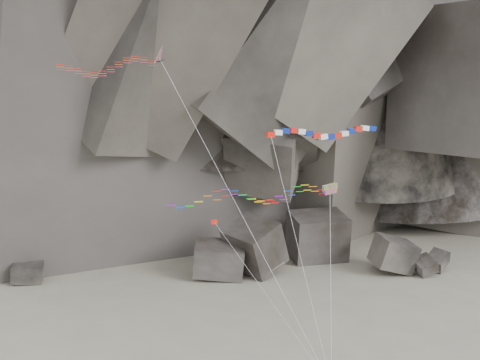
{
  "coord_description": "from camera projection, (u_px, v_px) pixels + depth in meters",
  "views": [
    {
      "loc": [
        -7.07,
        -49.78,
        28.14
      ],
      "look_at": [
        -0.9,
        6.0,
        18.29
      ],
      "focal_mm": 45.0,
      "sensor_mm": 36.0,
      "label": 1
    }
  ],
  "objects": [
    {
      "name": "headland",
      "position": [
        208.0,
        2.0,
        115.63
      ],
      "size": [
        110.0,
        70.0,
        84.0
      ],
      "primitive_type": null,
      "color": "#595249",
      "rests_on": "ground"
    },
    {
      "name": "boulder_field",
      "position": [
        246.0,
        253.0,
        87.28
      ],
      "size": [
        75.03,
        15.19,
        8.49
      ],
      "color": "#47423F",
      "rests_on": "ground"
    },
    {
      "name": "pennant_kite",
      "position": [
        232.0,
        247.0,
        52.5
      ],
      "size": [
        10.07,
        4.54,
        13.96
      ],
      "rotation": [
        0.0,
        0.0,
        0.3
      ],
      "color": "red",
      "rests_on": "ground"
    },
    {
      "name": "banner_kite",
      "position": [
        323.0,
        134.0,
        54.74
      ],
      "size": [
        10.8,
        8.31,
        21.83
      ],
      "rotation": [
        0.0,
        0.0,
        0.21
      ],
      "color": "red",
      "rests_on": "ground"
    },
    {
      "name": "parafoil_kite",
      "position": [
        245.0,
        195.0,
        53.03
      ],
      "size": [
        15.84,
        5.82,
        16.84
      ],
      "rotation": [
        0.0,
        0.0,
        0.34
      ],
      "color": "yellow",
      "rests_on": "ground"
    },
    {
      "name": "delta_kite",
      "position": [
        104.0,
        66.0,
        52.86
      ],
      "size": [
        23.66,
        9.4,
        29.09
      ],
      "rotation": [
        0.0,
        0.0,
        -0.29
      ],
      "color": "red",
      "rests_on": "ground"
    }
  ]
}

